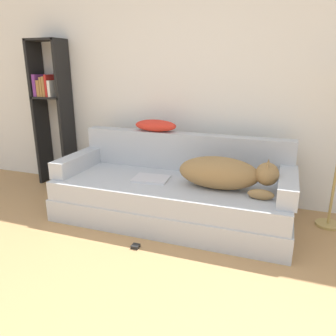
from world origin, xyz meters
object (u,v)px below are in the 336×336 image
laptop (151,179)px  throw_pillow (156,125)px  couch (171,200)px  bookshelf (51,104)px  power_adapter (136,246)px  dog (225,173)px

laptop → throw_pillow: size_ratio=0.78×
couch → laptop: (-0.19, -0.03, 0.21)m
laptop → bookshelf: size_ratio=0.20×
laptop → power_adapter: 0.68m
bookshelf → power_adapter: bearing=-34.9°
couch → bookshelf: bookshelf is taller
laptop → throw_pillow: bearing=101.3°
throw_pillow → power_adapter: 1.28m
dog → bookshelf: 2.29m
throw_pillow → couch: bearing=-51.1°
couch → bookshelf: 1.92m
laptop → bookshelf: (-1.50, 0.55, 0.57)m
couch → dog: bearing=-5.8°
dog → power_adapter: dog is taller
couch → laptop: laptop is taller
couch → throw_pillow: (-0.31, 0.38, 0.63)m
dog → bookshelf: size_ratio=0.50×
dog → throw_pillow: 0.95m
couch → power_adapter: couch is taller
bookshelf → power_adapter: (1.59, -1.11, -0.95)m
couch → throw_pillow: bearing=128.9°
laptop → bookshelf: bookshelf is taller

